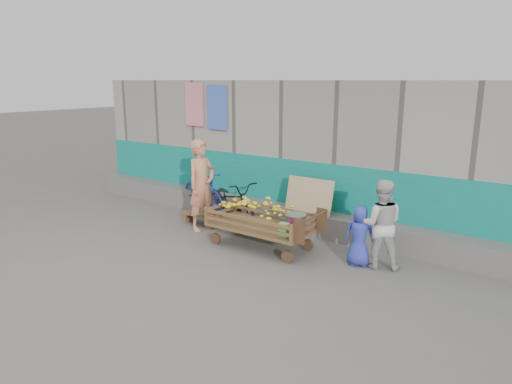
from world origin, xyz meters
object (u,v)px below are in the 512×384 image
Objects in this scene: banana_cart at (259,216)px; bench at (201,217)px; bicycle_dark at (231,202)px; vendor_man at (202,185)px; bicycle_blue at (202,192)px; woman at (381,224)px; child at (359,236)px.

bench is at bearing 168.08° from banana_cart.
vendor_man is at bearing 175.91° from bicycle_dark.
bench is 0.49× the size of bicycle_dark.
bicycle_dark is 1.07× the size of bicycle_blue.
woman is at bearing -79.03° from bicycle_blue.
woman is 4.43m from bicycle_blue.
woman is at bearing -83.61° from vendor_man.
bench is 0.82m from vendor_man.
vendor_man reaches higher than bench.
vendor_man reaches higher than child.
bench is 0.53× the size of bicycle_blue.
child is (-0.30, -0.11, -0.23)m from woman.
child reaches higher than banana_cart.
bench is at bearing -122.53° from bicycle_blue.
vendor_man is 1.14m from bicycle_blue.
bicycle_blue is (-0.98, 0.20, 0.03)m from bicycle_dark.
banana_cart is 1.48m from bicycle_dark.
child is 0.59× the size of bicycle_blue.
woman is (3.68, 0.22, -0.19)m from vendor_man.
child is at bearing -78.52° from bicycle_dark.
bicycle_dark is (-1.27, 0.76, -0.11)m from banana_cart.
bench is at bearing -15.05° from child.
bicycle_blue is (-0.48, 0.59, 0.35)m from bench.
bicycle_dark is at bearing -22.43° from child.
vendor_man reaches higher than woman.
banana_cart is 1.12× the size of vendor_man.
vendor_man reaches higher than bicycle_dark.
vendor_man is at bearing -20.00° from woman.
bicycle_dark is (-3.40, 0.38, -0.25)m from woman.
banana_cart is at bearing -94.66° from bicycle_blue.
bench is 3.63m from child.
woman is at bearing 10.11° from banana_cart.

